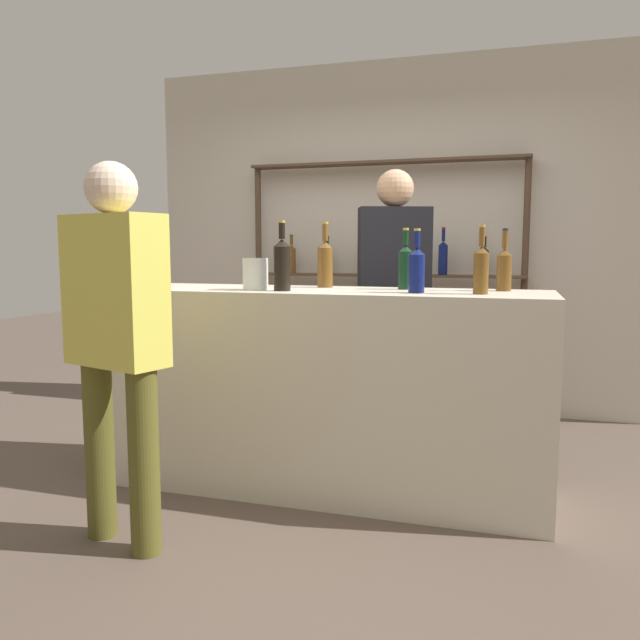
% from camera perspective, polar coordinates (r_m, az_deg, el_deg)
% --- Properties ---
extents(ground_plane, '(16.00, 16.00, 0.00)m').
position_cam_1_polar(ground_plane, '(3.58, 0.00, -14.93)').
color(ground_plane, brown).
extents(bar_counter, '(2.41, 0.65, 1.09)m').
position_cam_1_polar(bar_counter, '(3.42, 0.00, -6.38)').
color(bar_counter, beige).
rests_on(bar_counter, ground_plane).
extents(back_wall, '(4.01, 0.12, 2.80)m').
position_cam_1_polar(back_wall, '(5.20, 6.24, 7.52)').
color(back_wall, beige).
rests_on(back_wall, ground_plane).
extents(back_shelf, '(2.20, 0.18, 1.99)m').
position_cam_1_polar(back_shelf, '(5.03, 5.82, 6.51)').
color(back_shelf, '#4C3828').
rests_on(back_shelf, ground_plane).
extents(counter_bottle_0, '(0.09, 0.09, 0.37)m').
position_cam_1_polar(counter_bottle_0, '(3.52, 0.47, 5.29)').
color(counter_bottle_0, brown).
rests_on(counter_bottle_0, bar_counter).
extents(counter_bottle_1, '(0.08, 0.08, 0.33)m').
position_cam_1_polar(counter_bottle_1, '(3.38, 7.81, 4.94)').
color(counter_bottle_1, black).
rests_on(counter_bottle_1, bar_counter).
extents(counter_bottle_2, '(0.09, 0.09, 0.36)m').
position_cam_1_polar(counter_bottle_2, '(3.24, -3.49, 5.19)').
color(counter_bottle_2, black).
rests_on(counter_bottle_2, bar_counter).
extents(counter_bottle_3, '(0.07, 0.07, 0.33)m').
position_cam_1_polar(counter_bottle_3, '(3.10, 14.51, 4.60)').
color(counter_bottle_3, brown).
rests_on(counter_bottle_3, bar_counter).
extents(counter_bottle_4, '(0.08, 0.08, 0.32)m').
position_cam_1_polar(counter_bottle_4, '(3.36, 16.48, 4.59)').
color(counter_bottle_4, brown).
rests_on(counter_bottle_4, bar_counter).
extents(counter_bottle_5, '(0.08, 0.08, 0.32)m').
position_cam_1_polar(counter_bottle_5, '(3.13, 8.82, 4.69)').
color(counter_bottle_5, '#0F1956').
rests_on(counter_bottle_5, bar_counter).
extents(ice_bucket, '(0.24, 0.24, 0.22)m').
position_cam_1_polar(ice_bucket, '(3.64, -15.39, 4.65)').
color(ice_bucket, '#846647').
rests_on(ice_bucket, bar_counter).
extents(cork_jar, '(0.14, 0.14, 0.17)m').
position_cam_1_polar(cork_jar, '(3.34, -5.93, 4.19)').
color(cork_jar, silver).
rests_on(cork_jar, bar_counter).
extents(customer_left, '(0.50, 0.33, 1.67)m').
position_cam_1_polar(customer_left, '(2.81, -18.13, -0.59)').
color(customer_left, brown).
rests_on(customer_left, ground_plane).
extents(server_behind_counter, '(0.49, 0.34, 1.81)m').
position_cam_1_polar(server_behind_counter, '(4.04, 6.76, 3.12)').
color(server_behind_counter, black).
rests_on(server_behind_counter, ground_plane).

